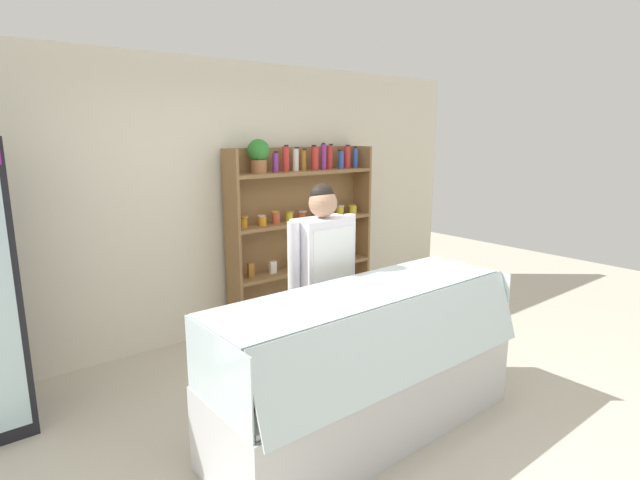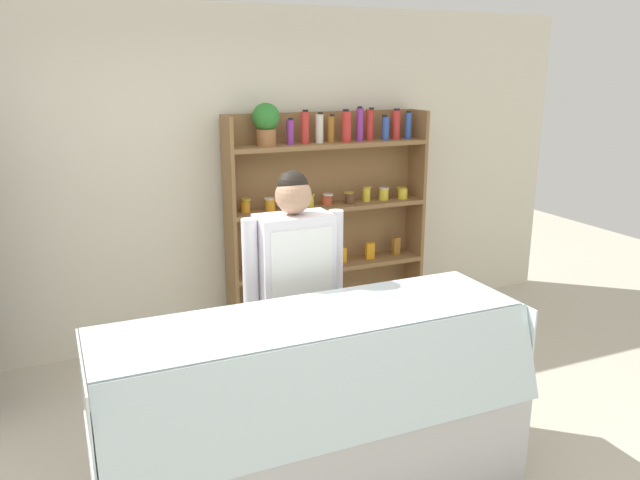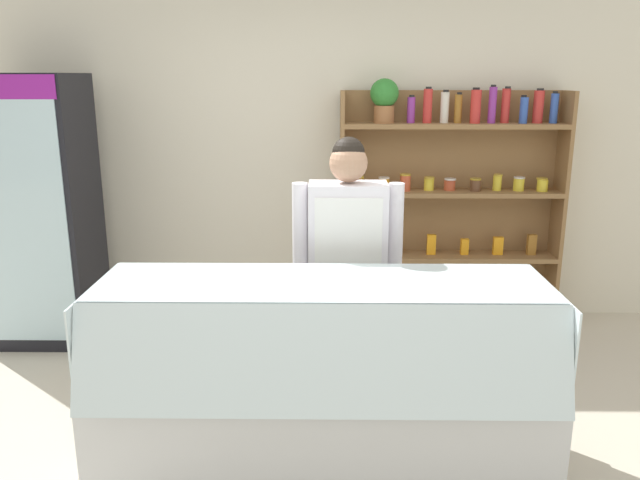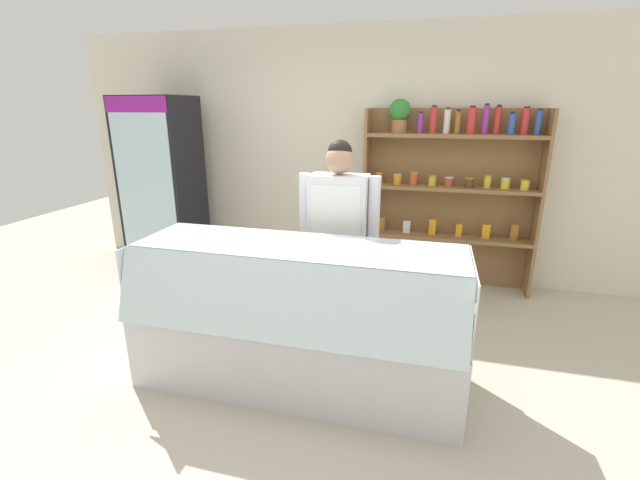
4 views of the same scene
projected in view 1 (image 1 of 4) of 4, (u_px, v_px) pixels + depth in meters
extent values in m
plane|color=beige|center=(359.00, 424.00, 3.52)|extent=(12.00, 12.00, 0.00)
cube|color=silver|center=(209.00, 202.00, 4.90)|extent=(6.80, 0.10, 2.70)
cylinder|color=purple|center=(9.00, 392.00, 3.30)|extent=(0.06, 0.06, 0.16)
cube|color=olive|center=(296.00, 233.00, 5.49)|extent=(1.75, 0.02, 1.87)
cube|color=olive|center=(233.00, 246.00, 4.86)|extent=(0.03, 0.28, 1.87)
cube|color=olive|center=(361.00, 226.00, 5.91)|extent=(0.03, 0.28, 1.87)
cube|color=olive|center=(304.00, 268.00, 5.46)|extent=(1.69, 0.28, 0.04)
cube|color=olive|center=(303.00, 221.00, 5.35)|extent=(1.69, 0.28, 0.04)
cube|color=olive|center=(303.00, 173.00, 5.25)|extent=(1.69, 0.28, 0.04)
cylinder|color=#996038|center=(259.00, 167.00, 4.89)|extent=(0.15, 0.15, 0.13)
sphere|color=#2E7D2D|center=(258.00, 150.00, 4.86)|extent=(0.22, 0.22, 0.22)
cylinder|color=purple|center=(275.00, 163.00, 5.03)|extent=(0.06, 0.06, 0.19)
cylinder|color=black|center=(276.00, 152.00, 4.99)|extent=(0.04, 0.04, 0.02)
cylinder|color=red|center=(286.00, 159.00, 5.10)|extent=(0.07, 0.07, 0.26)
cylinder|color=black|center=(286.00, 146.00, 5.06)|extent=(0.04, 0.04, 0.02)
cylinder|color=silver|center=(296.00, 160.00, 5.19)|extent=(0.06, 0.06, 0.23)
cylinder|color=black|center=(297.00, 148.00, 5.14)|extent=(0.04, 0.04, 0.02)
cylinder|color=#9E6623|center=(304.00, 160.00, 5.25)|extent=(0.06, 0.06, 0.21)
cylinder|color=black|center=(305.00, 149.00, 5.21)|extent=(0.04, 0.04, 0.02)
cylinder|color=red|center=(315.00, 158.00, 5.30)|extent=(0.08, 0.08, 0.25)
cylinder|color=black|center=(314.00, 146.00, 5.28)|extent=(0.05, 0.05, 0.02)
cylinder|color=purple|center=(324.00, 157.00, 5.38)|extent=(0.06, 0.06, 0.27)
cylinder|color=black|center=(323.00, 144.00, 5.35)|extent=(0.04, 0.04, 0.02)
cylinder|color=red|center=(329.00, 157.00, 5.47)|extent=(0.07, 0.07, 0.26)
cylinder|color=black|center=(331.00, 145.00, 5.42)|extent=(0.04, 0.04, 0.02)
cylinder|color=#3356B2|center=(341.00, 160.00, 5.52)|extent=(0.06, 0.06, 0.19)
cylinder|color=black|center=(340.00, 150.00, 5.51)|extent=(0.04, 0.04, 0.02)
cylinder|color=red|center=(347.00, 157.00, 5.61)|extent=(0.08, 0.08, 0.24)
cylinder|color=black|center=(348.00, 146.00, 5.58)|extent=(0.05, 0.05, 0.02)
cylinder|color=#3356B2|center=(355.00, 158.00, 5.68)|extent=(0.06, 0.06, 0.22)
cylinder|color=black|center=(355.00, 147.00, 5.65)|extent=(0.04, 0.04, 0.02)
cylinder|color=orange|center=(243.00, 222.00, 4.91)|extent=(0.08, 0.08, 0.10)
cylinder|color=gold|center=(244.00, 217.00, 4.88)|extent=(0.08, 0.08, 0.01)
cylinder|color=orange|center=(262.00, 221.00, 5.00)|extent=(0.08, 0.08, 0.09)
cylinder|color=silver|center=(261.00, 216.00, 5.01)|extent=(0.08, 0.08, 0.01)
cylinder|color=#BF4C2D|center=(276.00, 218.00, 5.10)|extent=(0.08, 0.08, 0.12)
cylinder|color=gold|center=(275.00, 212.00, 5.10)|extent=(0.09, 0.09, 0.01)
cylinder|color=yellow|center=(289.00, 217.00, 5.25)|extent=(0.08, 0.08, 0.10)
cylinder|color=gold|center=(290.00, 212.00, 5.22)|extent=(0.08, 0.08, 0.01)
cylinder|color=#BF4C2D|center=(302.00, 216.00, 5.35)|extent=(0.09, 0.09, 0.08)
cylinder|color=silver|center=(303.00, 211.00, 5.33)|extent=(0.09, 0.09, 0.01)
cylinder|color=brown|center=(318.00, 214.00, 5.44)|extent=(0.08, 0.08, 0.09)
cylinder|color=gold|center=(317.00, 210.00, 5.45)|extent=(0.09, 0.09, 0.01)
cylinder|color=yellow|center=(328.00, 211.00, 5.57)|extent=(0.07, 0.07, 0.12)
cylinder|color=gold|center=(329.00, 205.00, 5.55)|extent=(0.07, 0.07, 0.01)
cylinder|color=yellow|center=(340.00, 211.00, 5.67)|extent=(0.08, 0.08, 0.10)
cylinder|color=silver|center=(340.00, 206.00, 5.65)|extent=(0.09, 0.09, 0.01)
cylinder|color=yellow|center=(353.00, 210.00, 5.76)|extent=(0.08, 0.08, 0.09)
cylinder|color=gold|center=(352.00, 205.00, 5.77)|extent=(0.09, 0.09, 0.01)
cube|color=#9E6623|center=(251.00, 270.00, 5.03)|extent=(0.07, 0.04, 0.15)
cube|color=silver|center=(273.00, 267.00, 5.20)|extent=(0.07, 0.04, 0.13)
cube|color=orange|center=(294.00, 261.00, 5.36)|extent=(0.07, 0.04, 0.16)
cube|color=orange|center=(313.00, 259.00, 5.53)|extent=(0.06, 0.04, 0.13)
cube|color=orange|center=(332.00, 255.00, 5.69)|extent=(0.08, 0.04, 0.14)
cube|color=#9E6623|center=(349.00, 251.00, 5.85)|extent=(0.07, 0.05, 0.17)
cube|color=silver|center=(366.00, 394.00, 3.38)|extent=(2.22, 0.75, 0.55)
cube|color=white|center=(367.00, 354.00, 3.32)|extent=(2.16, 0.69, 0.03)
cube|color=silver|center=(409.00, 342.00, 3.00)|extent=(2.18, 0.16, 0.47)
cube|color=silver|center=(363.00, 290.00, 3.27)|extent=(2.18, 0.59, 0.01)
cube|color=silver|center=(217.00, 375.00, 2.60)|extent=(0.01, 0.71, 0.45)
cube|color=silver|center=(467.00, 292.00, 3.95)|extent=(0.01, 0.71, 0.45)
cube|color=beige|center=(242.00, 386.00, 2.83)|extent=(0.16, 0.12, 0.04)
cube|color=white|center=(264.00, 401.00, 2.66)|extent=(0.05, 0.03, 0.02)
cube|color=beige|center=(285.00, 370.00, 3.01)|extent=(0.17, 0.14, 0.05)
cube|color=white|center=(308.00, 384.00, 2.84)|extent=(0.05, 0.03, 0.02)
cube|color=beige|center=(324.00, 356.00, 3.20)|extent=(0.17, 0.13, 0.05)
cube|color=white|center=(347.00, 369.00, 3.02)|extent=(0.05, 0.03, 0.02)
cube|color=beige|center=(358.00, 344.00, 3.38)|extent=(0.17, 0.13, 0.05)
cube|color=white|center=(382.00, 355.00, 3.21)|extent=(0.05, 0.03, 0.02)
cube|color=tan|center=(388.00, 332.00, 3.56)|extent=(0.16, 0.12, 0.06)
cube|color=white|center=(413.00, 343.00, 3.39)|extent=(0.05, 0.03, 0.02)
cube|color=tan|center=(416.00, 323.00, 3.75)|extent=(0.16, 0.14, 0.05)
cube|color=white|center=(440.00, 332.00, 3.58)|extent=(0.05, 0.03, 0.02)
cube|color=beige|center=(441.00, 314.00, 3.93)|extent=(0.16, 0.13, 0.05)
cube|color=white|center=(465.00, 323.00, 3.76)|extent=(0.05, 0.03, 0.02)
cylinder|color=#A35B4C|center=(257.00, 396.00, 2.65)|extent=(0.19, 0.13, 0.11)
cylinder|color=#A35B4C|center=(290.00, 383.00, 2.78)|extent=(0.17, 0.14, 0.12)
cylinder|color=white|center=(432.00, 323.00, 3.57)|extent=(0.07, 0.07, 0.18)
cylinder|color=white|center=(441.00, 317.00, 3.63)|extent=(0.07, 0.07, 0.22)
cylinder|color=#2D2D38|center=(313.00, 347.00, 3.87)|extent=(0.13, 0.13, 0.76)
cylinder|color=#2D2D38|center=(332.00, 341.00, 3.99)|extent=(0.13, 0.13, 0.76)
cube|color=white|center=(323.00, 259.00, 3.78)|extent=(0.45, 0.24, 0.63)
cube|color=white|center=(333.00, 305.00, 3.76)|extent=(0.37, 0.01, 1.17)
cylinder|color=white|center=(294.00, 260.00, 3.61)|extent=(0.09, 0.09, 0.57)
cylinder|color=white|center=(349.00, 250.00, 3.94)|extent=(0.09, 0.09, 0.57)
sphere|color=tan|center=(323.00, 203.00, 3.69)|extent=(0.21, 0.21, 0.21)
sphere|color=black|center=(322.00, 196.00, 3.69)|extent=(0.18, 0.18, 0.18)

